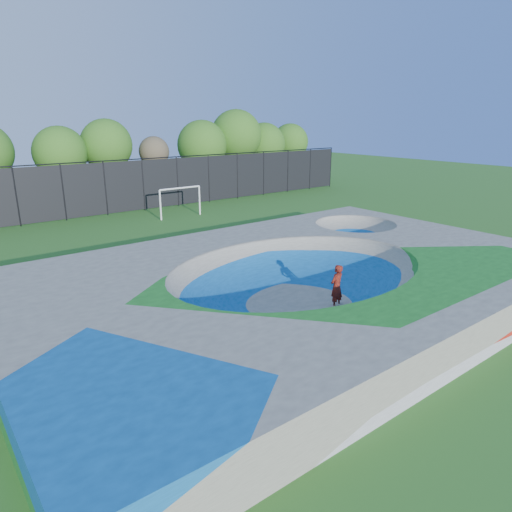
{
  "coord_description": "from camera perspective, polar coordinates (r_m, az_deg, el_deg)",
  "views": [
    {
      "loc": [
        -11.79,
        -12.49,
        7.1
      ],
      "look_at": [
        0.19,
        3.0,
        1.1
      ],
      "focal_mm": 32.0,
      "sensor_mm": 36.0,
      "label": 1
    }
  ],
  "objects": [
    {
      "name": "skater",
      "position": [
        17.74,
        10.03,
        -3.79
      ],
      "size": [
        0.69,
        0.5,
        1.75
      ],
      "primitive_type": "imported",
      "rotation": [
        0.0,
        0.0,
        3.28
      ],
      "color": "#B0220E",
      "rests_on": "ground"
    },
    {
      "name": "soccer_goal",
      "position": [
        33.88,
        -9.45,
        7.35
      ],
      "size": [
        3.34,
        0.12,
        2.21
      ],
      "color": "white",
      "rests_on": "ground"
    },
    {
      "name": "treeline",
      "position": [
        40.2,
        -24.15,
        12.26
      ],
      "size": [
        51.31,
        6.62,
        8.02
      ],
      "color": "#412820",
      "rests_on": "ground"
    },
    {
      "name": "skateboard",
      "position": [
        18.06,
        9.89,
        -6.31
      ],
      "size": [
        0.79,
        0.26,
        0.05
      ],
      "primitive_type": "cube",
      "rotation": [
        0.0,
        0.0,
        0.05
      ],
      "color": "black",
      "rests_on": "ground"
    },
    {
      "name": "skate_deck",
      "position": [
        18.31,
        5.29,
        -3.33
      ],
      "size": [
        22.0,
        14.0,
        1.5
      ],
      "primitive_type": "cube",
      "color": "gray",
      "rests_on": "ground"
    },
    {
      "name": "fence",
      "position": [
        35.86,
        -18.33,
        8.17
      ],
      "size": [
        48.09,
        0.09,
        4.04
      ],
      "color": "black",
      "rests_on": "ground"
    },
    {
      "name": "ground",
      "position": [
        18.59,
        5.22,
        -5.5
      ],
      "size": [
        120.0,
        120.0,
        0.0
      ],
      "primitive_type": "plane",
      "color": "#265D19",
      "rests_on": "ground"
    }
  ]
}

